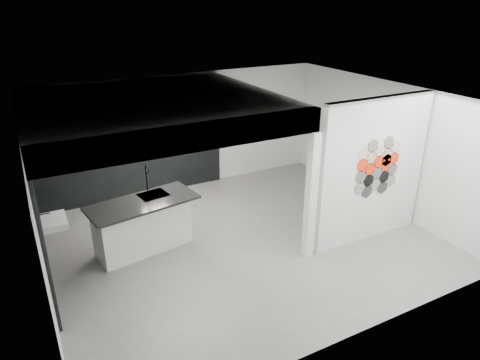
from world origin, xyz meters
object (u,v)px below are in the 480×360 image
stockpot (98,146)px  glass_vase (192,133)px  bottle_dark (124,142)px  kettle (188,133)px  glass_bowl (192,134)px  wall_basin (54,222)px  utensil_cup (110,146)px  kitchen_island (143,224)px  partition_panel (373,171)px

stockpot → glass_vase: bearing=0.0°
bottle_dark → kettle: bearing=0.0°
stockpot → glass_bowl: 2.20m
wall_basin → glass_vase: bearing=31.3°
bottle_dark → utensil_cup: bottle_dark is taller
stockpot → kettle: size_ratio=1.18×
wall_basin → kitchen_island: kitchen_island is taller
wall_basin → utensil_cup: (1.44, 2.07, 0.52)m
kitchen_island → glass_vase: bearing=40.4°
glass_vase → bottle_dark: 1.64m
glass_vase → wall_basin: bearing=-148.7°
partition_panel → utensil_cup: partition_panel is taller
kitchen_island → stockpot: kitchen_island is taller
kitchen_island → utensil_cup: kitchen_island is taller
glass_vase → stockpot: bearing=180.0°
kettle → utensil_cup: bearing=-176.9°
kettle → bottle_dark: bearing=-176.9°
stockpot → bottle_dark: size_ratio=1.36×
partition_panel → kettle: partition_panel is taller
glass_bowl → kitchen_island: bearing=-130.2°
partition_panel → glass_bowl: 4.39m
partition_panel → glass_vase: partition_panel is taller
kitchen_island → kettle: 3.06m
stockpot → kettle: 2.10m
partition_panel → glass_vase: (-2.08, 3.87, -0.00)m
utensil_cup → kitchen_island: bearing=-89.6°
glass_bowl → bottle_dark: size_ratio=0.86×
partition_panel → glass_vase: bearing=118.2°
partition_panel → kitchen_island: (-4.01, 1.58, -0.87)m
wall_basin → utensil_cup: utensil_cup is taller
stockpot → glass_vase: 2.20m
glass_vase → glass_bowl: bearing=180.0°
bottle_dark → glass_vase: bearing=0.0°
partition_panel → stockpot: (-4.28, 3.87, 0.02)m
glass_bowl → bottle_dark: bearing=180.0°
bottle_dark → glass_bowl: bearing=0.0°
stockpot → glass_bowl: (2.20, 0.00, -0.04)m
wall_basin → partition_panel: bearing=-18.2°
glass_bowl → utensil_cup: (-1.95, 0.00, -0.00)m
wall_basin → glass_bowl: glass_bowl is taller
bottle_dark → partition_panel: bearing=-46.1°
partition_panel → stockpot: size_ratio=11.82×
kettle → utensil_cup: 1.84m
kitchen_island → bottle_dark: kitchen_island is taller
glass_bowl → bottle_dark: bottle_dark is taller
wall_basin → kitchen_island: 1.51m
stockpot → utensil_cup: size_ratio=2.24×
kettle → glass_vase: 0.11m
kettle → glass_bowl: bearing=3.1°
bottle_dark → wall_basin: bearing=-130.3°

